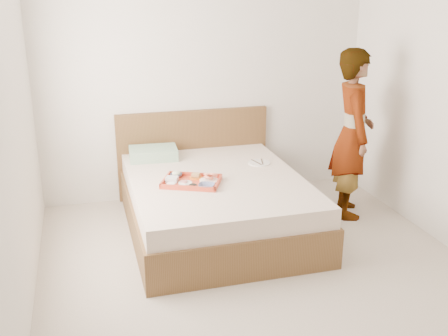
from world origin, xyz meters
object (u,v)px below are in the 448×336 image
bed (216,204)px  tray (192,181)px  dinner_plate (259,163)px  person (352,134)px

bed → tray: (-0.25, -0.10, 0.29)m
dinner_plate → person: (0.87, -0.25, 0.30)m
tray → dinner_plate: bearing=51.0°
tray → dinner_plate: (0.77, 0.38, -0.02)m
dinner_plate → bed: bearing=-151.5°
dinner_plate → person: bearing=-16.0°
tray → person: bearing=29.2°
person → bed: bearing=107.6°
dinner_plate → person: 0.95m
tray → person: size_ratio=0.30×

